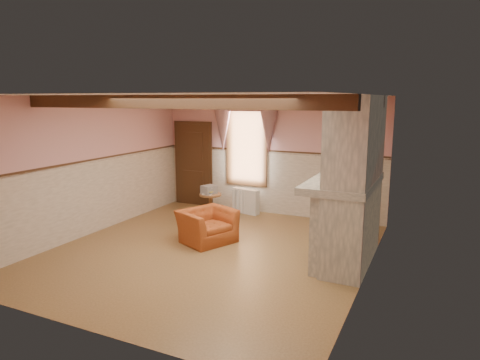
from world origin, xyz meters
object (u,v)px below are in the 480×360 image
at_px(side_table, 211,205).
at_px(oil_lamp, 352,165).
at_px(armchair, 207,226).
at_px(mantel_clock, 352,168).
at_px(bowl, 345,176).
at_px(radiator, 246,201).

xyz_separation_m(side_table, oil_lamp, (3.37, -0.79, 1.29)).
height_order(armchair, mantel_clock, mantel_clock).
bearing_deg(armchair, oil_lamp, -47.58).
relative_size(armchair, bowl, 2.74).
bearing_deg(side_table, oil_lamp, -13.19).
bearing_deg(mantel_clock, armchair, -162.46).
distance_m(armchair, side_table, 1.80).
relative_size(armchair, oil_lamp, 3.49).
bearing_deg(armchair, bowl, -59.94).
height_order(side_table, oil_lamp, oil_lamp).
bearing_deg(side_table, armchair, -63.18).
bearing_deg(side_table, radiator, 45.65).
bearing_deg(armchair, mantel_clock, -47.86).
xyz_separation_m(side_table, bowl, (3.37, -1.37, 1.19)).
height_order(armchair, oil_lamp, oil_lamp).
relative_size(bowl, oil_lamp, 1.27).
height_order(side_table, mantel_clock, mantel_clock).
xyz_separation_m(side_table, radiator, (0.62, 0.64, 0.02)).
distance_m(radiator, oil_lamp, 3.34).
xyz_separation_m(radiator, bowl, (2.75, -2.00, 1.16)).
relative_size(radiator, oil_lamp, 2.50).
xyz_separation_m(radiator, mantel_clock, (2.75, -1.44, 1.22)).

